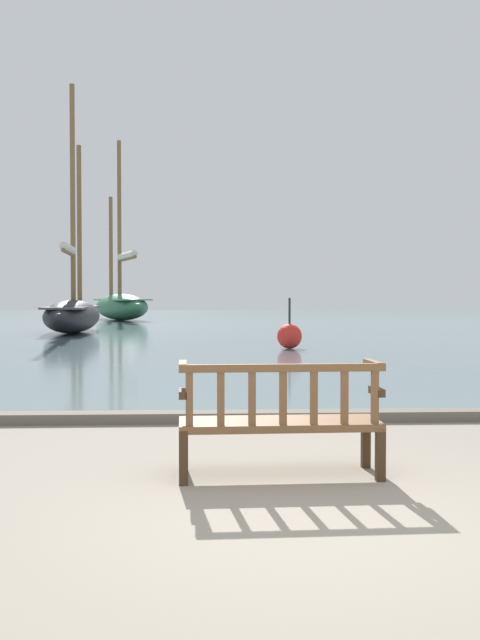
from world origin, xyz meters
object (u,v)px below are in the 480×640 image
park_bench (280,418)px  sailboat_distant_harbor (121,304)px  channel_buoy (289,336)px  sailboat_nearest_starboard (73,312)px

park_bench → sailboat_distant_harbor: (-6.14, 40.48, 0.64)m
park_bench → channel_buoy: bearing=83.0°
park_bench → channel_buoy: channel_buoy is taller
sailboat_nearest_starboard → channel_buoy: bearing=-51.7°
channel_buoy → park_bench: bearing=-97.0°
sailboat_distant_harbor → channel_buoy: sailboat_distant_harbor is taller
park_bench → sailboat_distant_harbor: 40.95m
sailboat_nearest_starboard → channel_buoy: sailboat_nearest_starboard is taller
sailboat_distant_harbor → channel_buoy: size_ratio=8.38×
park_bench → sailboat_nearest_starboard: bearing=104.4°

